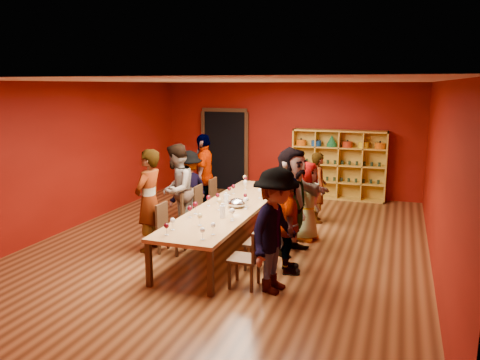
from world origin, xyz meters
name	(u,v)px	position (x,y,z in m)	size (l,w,h in m)	color
room_shell	(231,165)	(0.00, 0.00, 1.50)	(7.10, 9.10, 3.04)	#4E2A14
tasting_table	(231,208)	(0.00, 0.00, 0.70)	(1.10, 4.50, 0.75)	#B18049
doorway	(225,150)	(-1.80, 4.43, 1.12)	(1.40, 0.17, 2.30)	black
shelving_unit	(339,161)	(1.40, 4.32, 0.98)	(2.40, 0.40, 1.80)	gold
chair_person_left_1	(168,225)	(-0.91, -0.78, 0.50)	(0.42, 0.42, 0.89)	#311D10
person_left_1	(149,201)	(-1.26, -0.78, 0.92)	(0.67, 0.49, 1.84)	#46474B
chair_person_left_2	(191,212)	(-0.91, 0.19, 0.50)	(0.42, 0.42, 0.89)	#311D10
person_left_2	(177,190)	(-1.21, 0.19, 0.91)	(0.88, 0.48, 1.82)	pink
chair_person_left_3	(203,204)	(-0.91, 0.79, 0.50)	(0.42, 0.42, 0.89)	#311D10
person_left_3	(188,189)	(-1.24, 0.79, 0.80)	(1.04, 0.43, 1.61)	#537FAC
chair_person_left_4	(218,196)	(-0.91, 1.59, 0.50)	(0.42, 0.42, 0.89)	#311D10
person_left_4	(204,176)	(-1.23, 1.59, 0.94)	(1.10, 0.50, 1.88)	#131935
chair_person_right_0	(249,255)	(0.91, -1.70, 0.50)	(0.42, 0.42, 0.89)	#311D10
person_right_0	(276,231)	(1.30, -1.70, 0.91)	(1.17, 0.48, 1.82)	#49494E
chair_person_right_1	(263,240)	(0.91, -0.97, 0.50)	(0.42, 0.42, 0.89)	#311D10
person_right_1	(289,225)	(1.32, -0.97, 0.78)	(0.91, 0.42, 1.56)	pink
chair_person_right_2	(278,224)	(0.91, -0.05, 0.50)	(0.42, 0.42, 0.89)	#311D10
person_right_2	(292,201)	(1.15, -0.05, 0.95)	(1.75, 0.50, 1.89)	pink
chair_person_right_3	(288,213)	(0.91, 0.73, 0.50)	(0.42, 0.42, 0.89)	#311D10
person_right_3	(307,201)	(1.27, 0.73, 0.76)	(0.74, 0.40, 1.52)	beige
chair_person_right_4	(302,198)	(0.91, 2.00, 0.50)	(0.42, 0.42, 0.89)	#311D10
person_right_4	(318,187)	(1.26, 2.00, 0.76)	(0.56, 0.41, 1.52)	#516AA7
wine_glass_0	(173,221)	(-0.32, -1.70, 0.89)	(0.08, 0.08, 0.19)	white
wine_glass_1	(190,209)	(-0.37, -0.99, 0.90)	(0.08, 0.08, 0.21)	white
wine_glass_2	(245,183)	(-0.18, 1.35, 0.90)	(0.08, 0.08, 0.21)	white
wine_glass_3	(260,190)	(0.35, 0.70, 0.91)	(0.09, 0.09, 0.21)	white
wine_glass_4	(275,179)	(0.31, 1.95, 0.89)	(0.08, 0.08, 0.20)	white
wine_glass_5	(219,201)	(-0.08, -0.39, 0.91)	(0.09, 0.09, 0.22)	white
wine_glass_6	(232,211)	(0.33, -0.85, 0.88)	(0.07, 0.07, 0.18)	white
wine_glass_7	(232,212)	(0.37, -0.95, 0.91)	(0.09, 0.09, 0.22)	white
wine_glass_8	(246,179)	(-0.32, 1.79, 0.89)	(0.08, 0.08, 0.19)	white
wine_glass_9	(166,226)	(-0.29, -1.96, 0.89)	(0.08, 0.08, 0.19)	white
wine_glass_10	(218,196)	(-0.30, 0.09, 0.89)	(0.08, 0.08, 0.19)	white
wine_glass_11	(203,231)	(0.29, -1.98, 0.89)	(0.08, 0.08, 0.19)	white
wine_glass_12	(271,181)	(0.28, 1.74, 0.89)	(0.08, 0.08, 0.19)	white
wine_glass_13	(195,205)	(-0.37, -0.77, 0.91)	(0.09, 0.09, 0.22)	white
wine_glass_14	(245,178)	(-0.36, 1.85, 0.90)	(0.08, 0.08, 0.21)	white
wine_glass_15	(245,196)	(0.18, 0.29, 0.88)	(0.07, 0.07, 0.18)	white
wine_glass_16	(229,189)	(-0.30, 0.72, 0.88)	(0.07, 0.07, 0.18)	white
wine_glass_17	(247,200)	(0.32, -0.02, 0.89)	(0.08, 0.08, 0.19)	white
wine_glass_18	(246,200)	(0.33, -0.16, 0.91)	(0.09, 0.09, 0.21)	white
wine_glass_19	(200,216)	(-0.02, -1.36, 0.90)	(0.08, 0.08, 0.21)	white
wine_glass_20	(213,226)	(0.35, -1.72, 0.89)	(0.08, 0.08, 0.19)	white
wine_glass_21	(233,187)	(-0.28, 0.90, 0.89)	(0.08, 0.08, 0.19)	white
wine_glass_22	(208,198)	(-0.37, -0.18, 0.90)	(0.08, 0.08, 0.20)	white
spittoon_bowl	(237,203)	(0.14, -0.10, 0.83)	(0.32, 0.32, 0.18)	silver
carafe_a	(226,199)	(-0.10, 0.00, 0.86)	(0.11, 0.11, 0.23)	white
carafe_b	(223,211)	(0.15, -0.82, 0.86)	(0.12, 0.12, 0.24)	white
wine_bottle	(262,181)	(0.05, 1.87, 0.86)	(0.08, 0.08, 0.28)	#143717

